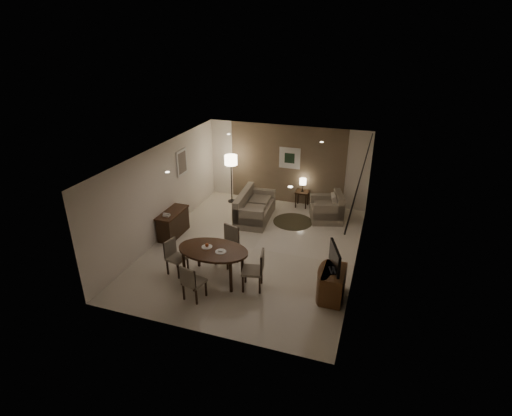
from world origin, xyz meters
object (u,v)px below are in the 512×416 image
(chair_left, at_px, (177,258))
(side_table, at_px, (302,199))
(dining_table, at_px, (214,264))
(console_desk, at_px, (173,224))
(sofa, at_px, (255,206))
(tv_cabinet, at_px, (333,284))
(floor_lamp, at_px, (231,179))
(chair_far, at_px, (226,246))
(armchair, at_px, (326,207))
(chair_right, at_px, (252,270))
(chair_near, at_px, (194,281))

(chair_left, relative_size, side_table, 1.60)
(dining_table, relative_size, side_table, 3.14)
(console_desk, bearing_deg, sofa, 43.40)
(console_desk, relative_size, tv_cabinet, 1.33)
(floor_lamp, bearing_deg, side_table, 8.88)
(sofa, bearing_deg, chair_far, 178.87)
(sofa, xyz_separation_m, armchair, (2.16, 0.65, 0.01))
(chair_right, xyz_separation_m, side_table, (0.07, 4.97, -0.21))
(armchair, bearing_deg, chair_near, -40.27)
(chair_far, bearing_deg, chair_right, -21.42)
(chair_near, bearing_deg, chair_left, -30.96)
(chair_near, relative_size, armchair, 0.88)
(chair_near, distance_m, chair_right, 1.35)
(dining_table, xyz_separation_m, chair_left, (-0.95, -0.08, 0.04))
(tv_cabinet, bearing_deg, chair_right, -172.54)
(console_desk, bearing_deg, chair_right, -29.69)
(dining_table, bearing_deg, console_desk, 140.81)
(console_desk, relative_size, sofa, 0.64)
(console_desk, distance_m, chair_far, 2.28)
(tv_cabinet, height_order, chair_near, chair_near)
(chair_near, bearing_deg, tv_cabinet, -150.00)
(floor_lamp, bearing_deg, chair_near, -77.00)
(floor_lamp, bearing_deg, chair_far, -70.26)
(tv_cabinet, xyz_separation_m, chair_right, (-1.84, -0.24, 0.14))
(dining_table, relative_size, floor_lamp, 1.03)
(chair_far, relative_size, floor_lamp, 0.60)
(chair_right, bearing_deg, sofa, -173.94)
(dining_table, relative_size, chair_far, 1.71)
(chair_right, height_order, floor_lamp, floor_lamp)
(armchair, relative_size, side_table, 1.82)
(chair_right, xyz_separation_m, floor_lamp, (-2.35, 4.60, 0.36))
(dining_table, height_order, chair_left, chair_left)
(chair_left, xyz_separation_m, side_table, (2.04, 4.98, -0.16))
(sofa, bearing_deg, tv_cabinet, -142.40)
(side_table, bearing_deg, chair_near, -101.61)
(console_desk, xyz_separation_m, floor_lamp, (0.70, 2.86, 0.47))
(sofa, xyz_separation_m, side_table, (1.21, 1.42, -0.17))
(console_desk, relative_size, chair_far, 1.19)
(chair_near, xyz_separation_m, chair_far, (0.13, 1.56, 0.06))
(side_table, bearing_deg, chair_far, -104.14)
(sofa, distance_m, floor_lamp, 1.65)
(console_desk, relative_size, chair_right, 1.23)
(dining_table, distance_m, chair_right, 1.02)
(console_desk, relative_size, dining_table, 0.69)
(chair_far, bearing_deg, chair_left, -123.71)
(dining_table, bearing_deg, sofa, 91.94)
(tv_cabinet, xyz_separation_m, chair_near, (-2.95, -1.01, 0.09))
(chair_right, bearing_deg, tv_cabinet, 85.84)
(chair_near, height_order, armchair, armchair)
(chair_near, xyz_separation_m, chair_left, (-0.86, 0.77, -0.00))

